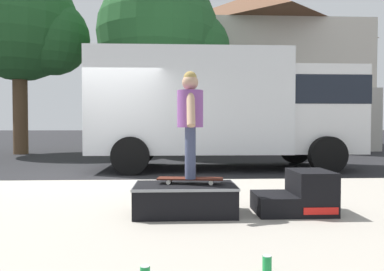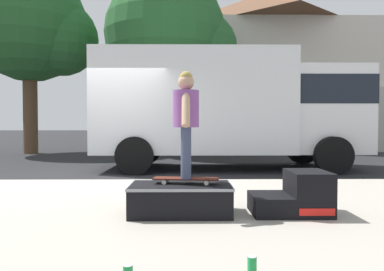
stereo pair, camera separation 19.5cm
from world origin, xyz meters
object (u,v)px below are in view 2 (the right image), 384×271
(skateboard, at_px, (186,179))
(box_truck, at_px, (230,105))
(street_tree_main, at_px, (172,39))
(street_tree_neighbour, at_px, (36,28))
(skate_box, at_px, (181,198))
(kicker_ramp, at_px, (296,196))
(soda_can_b, at_px, (252,265))
(skater_kid, at_px, (186,115))

(skateboard, relative_size, box_truck, 0.12)
(street_tree_main, bearing_deg, box_truck, -69.75)
(street_tree_main, distance_m, street_tree_neighbour, 5.59)
(skate_box, distance_m, street_tree_neighbour, 13.07)
(skate_box, bearing_deg, box_truck, 77.45)
(skateboard, distance_m, box_truck, 5.59)
(kicker_ramp, distance_m, street_tree_main, 11.09)
(box_truck, bearing_deg, skateboard, -102.02)
(street_tree_main, bearing_deg, skateboard, -86.64)
(kicker_ramp, bearing_deg, street_tree_main, 100.66)
(kicker_ramp, distance_m, street_tree_neighbour, 13.75)
(skate_box, bearing_deg, skateboard, 38.72)
(box_truck, relative_size, street_tree_main, 0.98)
(street_tree_neighbour, bearing_deg, skateboard, -59.68)
(kicker_ramp, relative_size, skateboard, 1.13)
(skateboard, xyz_separation_m, soda_can_b, (0.48, -1.77, -0.35))
(soda_can_b, bearing_deg, street_tree_neighbour, 118.32)
(skateboard, bearing_deg, skater_kid, -63.43)
(skate_box, relative_size, box_truck, 0.17)
(skate_box, relative_size, street_tree_main, 0.17)
(kicker_ramp, bearing_deg, street_tree_neighbour, 125.23)
(skate_box, distance_m, skater_kid, 0.98)
(skater_kid, height_order, box_truck, box_truck)
(soda_can_b, xyz_separation_m, box_truck, (0.66, 7.12, 1.52))
(skateboard, relative_size, street_tree_main, 0.11)
(skate_box, bearing_deg, street_tree_main, 92.98)
(skater_kid, bearing_deg, kicker_ramp, -2.24)
(kicker_ramp, height_order, skater_kid, skater_kid)
(soda_can_b, distance_m, street_tree_main, 12.63)
(skater_kid, height_order, street_tree_neighbour, street_tree_neighbour)
(skate_box, height_order, kicker_ramp, kicker_ramp)
(kicker_ramp, height_order, skateboard, kicker_ramp)
(kicker_ramp, relative_size, box_truck, 0.13)
(skate_box, height_order, skateboard, skateboard)
(skateboard, height_order, street_tree_neighbour, street_tree_neighbour)
(box_truck, distance_m, street_tree_neighbour, 9.53)
(kicker_ramp, xyz_separation_m, skater_kid, (-1.31, 0.05, 0.96))
(skate_box, height_order, box_truck, box_truck)
(box_truck, bearing_deg, street_tree_main, 110.25)
(soda_can_b, height_order, street_tree_neighbour, street_tree_neighbour)
(street_tree_neighbour, bearing_deg, street_tree_main, -4.85)
(soda_can_b, distance_m, street_tree_neighbour, 14.77)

